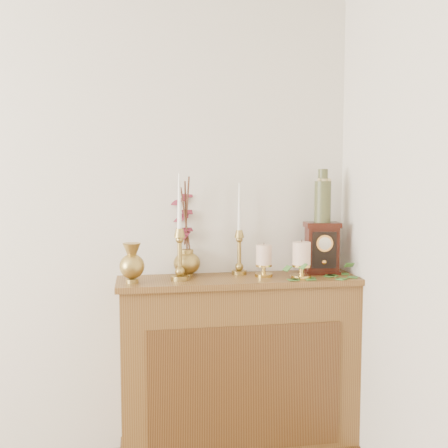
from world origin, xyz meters
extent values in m
cube|color=brown|center=(1.40, 2.10, 0.45)|extent=(1.20, 0.30, 0.90)
cube|color=brown|center=(1.40, 1.95, 0.41)|extent=(0.96, 0.01, 0.63)
cube|color=brown|center=(1.40, 2.10, 0.92)|extent=(1.24, 0.34, 0.03)
cube|color=brown|center=(1.40, 2.10, 0.03)|extent=(1.23, 0.33, 0.06)
cylinder|color=#AF9746|center=(1.09, 2.07, 0.94)|extent=(0.09, 0.09, 0.02)
sphere|color=#AF9746|center=(1.09, 2.07, 0.97)|extent=(0.05, 0.05, 0.05)
cylinder|color=#AF9746|center=(1.09, 2.07, 1.05)|extent=(0.02, 0.02, 0.15)
sphere|color=#AF9746|center=(1.09, 2.07, 1.13)|extent=(0.04, 0.04, 0.04)
cone|color=#AF9746|center=(1.09, 2.07, 1.17)|extent=(0.06, 0.06, 0.04)
cone|color=white|center=(1.09, 2.07, 1.32)|extent=(0.02, 0.02, 0.27)
cylinder|color=#AF9746|center=(1.41, 2.18, 0.94)|extent=(0.08, 0.08, 0.02)
sphere|color=#AF9746|center=(1.41, 2.18, 0.97)|extent=(0.04, 0.04, 0.04)
cylinder|color=#AF9746|center=(1.41, 2.18, 1.04)|extent=(0.02, 0.02, 0.14)
sphere|color=#AF9746|center=(1.41, 2.18, 1.11)|extent=(0.04, 0.04, 0.04)
cone|color=#AF9746|center=(1.41, 2.18, 1.14)|extent=(0.05, 0.05, 0.04)
cone|color=white|center=(1.41, 2.18, 1.28)|extent=(0.02, 0.02, 0.25)
cylinder|color=#AF9746|center=(0.86, 2.04, 0.94)|extent=(0.06, 0.06, 0.02)
sphere|color=#AF9746|center=(0.86, 2.04, 1.01)|extent=(0.12, 0.12, 0.12)
cone|color=#AF9746|center=(0.86, 2.04, 1.09)|extent=(0.09, 0.09, 0.06)
cylinder|color=#AF9746|center=(1.14, 2.19, 0.93)|extent=(0.06, 0.06, 0.01)
ellipsoid|color=#AF9746|center=(1.14, 2.19, 0.99)|extent=(0.14, 0.14, 0.12)
cylinder|color=#AF9746|center=(1.14, 2.19, 1.05)|extent=(0.07, 0.07, 0.02)
cylinder|color=#472819|center=(1.13, 2.20, 1.22)|extent=(0.06, 0.07, 0.33)
cylinder|color=#472819|center=(1.14, 2.20, 1.24)|extent=(0.02, 0.07, 0.36)
cylinder|color=#472819|center=(1.14, 2.20, 1.25)|extent=(0.02, 0.13, 0.38)
cylinder|color=gold|center=(1.52, 2.10, 0.94)|extent=(0.09, 0.09, 0.02)
cylinder|color=gold|center=(1.52, 2.10, 0.97)|extent=(0.02, 0.02, 0.04)
cylinder|color=gold|center=(1.52, 2.10, 0.99)|extent=(0.08, 0.08, 0.01)
cylinder|color=#FFEDC7|center=(1.52, 2.10, 1.04)|extent=(0.08, 0.08, 0.10)
cylinder|color=#472819|center=(1.52, 2.10, 1.10)|extent=(0.00, 0.00, 0.01)
cylinder|color=gold|center=(1.70, 2.02, 0.94)|extent=(0.10, 0.10, 0.02)
cylinder|color=gold|center=(1.70, 2.02, 0.97)|extent=(0.02, 0.02, 0.05)
cylinder|color=gold|center=(1.70, 2.02, 1.00)|extent=(0.09, 0.09, 0.01)
cylinder|color=#FFEDC7|center=(1.70, 2.02, 1.06)|extent=(0.09, 0.09, 0.11)
cylinder|color=#472819|center=(1.70, 2.02, 1.12)|extent=(0.00, 0.00, 0.01)
cube|color=#386928|center=(1.78, 2.08, 0.93)|extent=(0.06, 0.06, 0.00)
cube|color=#386928|center=(1.67, 2.06, 0.93)|extent=(0.06, 0.06, 0.00)
cube|color=#386928|center=(1.60, 2.09, 0.93)|extent=(0.05, 0.04, 0.00)
cube|color=#386928|center=(1.71, 2.00, 0.93)|extent=(0.07, 0.06, 0.00)
cube|color=#386928|center=(1.98, 2.07, 0.93)|extent=(0.06, 0.06, 0.00)
cube|color=#386928|center=(1.58, 2.05, 0.93)|extent=(0.06, 0.06, 0.00)
cube|color=#386928|center=(1.97, 2.02, 0.93)|extent=(0.06, 0.05, 0.00)
cube|color=#386928|center=(1.93, 1.94, 0.93)|extent=(0.05, 0.04, 0.00)
cube|color=#386928|center=(1.94, 1.96, 0.93)|extent=(0.06, 0.05, 0.00)
cube|color=#386928|center=(1.68, 1.98, 0.93)|extent=(0.05, 0.06, 0.00)
cube|color=#386928|center=(1.63, 2.03, 0.98)|extent=(0.05, 0.04, 0.03)
cube|color=#386928|center=(1.69, 1.97, 1.00)|extent=(0.03, 0.05, 0.03)
cube|color=#386928|center=(1.95, 2.02, 0.99)|extent=(0.03, 0.05, 0.03)
cube|color=#39100B|center=(1.85, 2.14, 0.94)|extent=(0.19, 0.15, 0.02)
cube|color=#39100B|center=(1.85, 2.14, 1.06)|extent=(0.17, 0.13, 0.24)
cube|color=#39100B|center=(1.85, 2.14, 1.19)|extent=(0.19, 0.15, 0.03)
cube|color=black|center=(1.84, 2.08, 1.06)|extent=(0.13, 0.02, 0.19)
cylinder|color=gold|center=(1.84, 2.08, 1.10)|extent=(0.09, 0.02, 0.09)
cylinder|color=silver|center=(1.84, 2.08, 1.10)|extent=(0.07, 0.01, 0.07)
sphere|color=gold|center=(1.84, 2.09, 1.00)|extent=(0.03, 0.03, 0.03)
cylinder|color=#1B3729|center=(1.85, 2.14, 1.31)|extent=(0.09, 0.09, 0.22)
cylinder|color=#1B3729|center=(1.85, 2.14, 1.44)|extent=(0.05, 0.05, 0.07)
cylinder|color=tan|center=(1.85, 2.14, 1.42)|extent=(0.06, 0.06, 0.02)
camera|label=1|loc=(0.89, -0.48, 1.43)|focal=42.00mm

